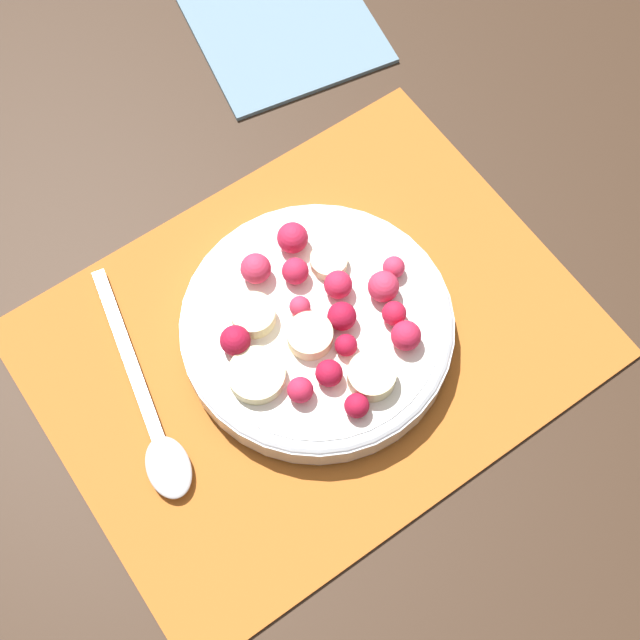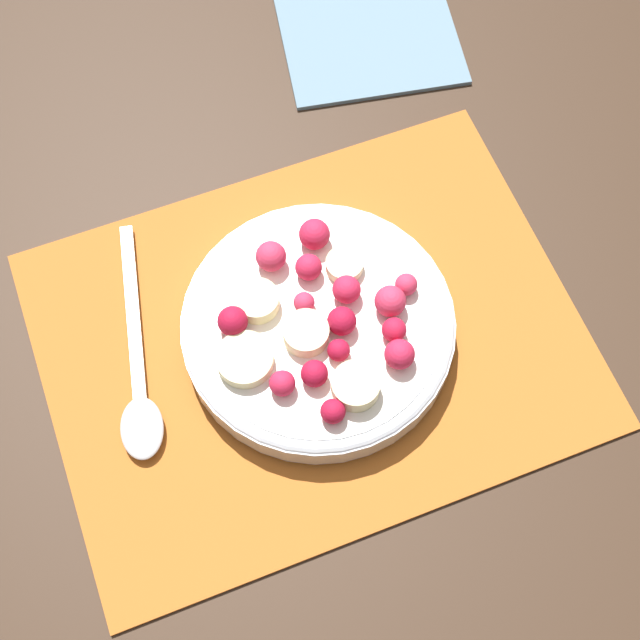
{
  "view_description": "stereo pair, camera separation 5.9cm",
  "coord_description": "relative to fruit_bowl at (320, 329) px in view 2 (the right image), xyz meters",
  "views": [
    {
      "loc": [
        0.13,
        0.2,
        0.58
      ],
      "look_at": [
        -0.01,
        0.0,
        0.04
      ],
      "focal_mm": 50.0,
      "sensor_mm": 36.0,
      "label": 1
    },
    {
      "loc": [
        0.08,
        0.23,
        0.58
      ],
      "look_at": [
        -0.01,
        0.0,
        0.04
      ],
      "focal_mm": 50.0,
      "sensor_mm": 36.0,
      "label": 2
    }
  ],
  "objects": [
    {
      "name": "spoon",
      "position": [
        0.13,
        -0.01,
        -0.01
      ],
      "size": [
        0.06,
        0.18,
        0.01
      ],
      "rotation": [
        0.0,
        0.0,
        7.65
      ],
      "color": "silver",
      "rests_on": "placemat"
    },
    {
      "name": "fruit_bowl",
      "position": [
        0.0,
        0.0,
        0.0
      ],
      "size": [
        0.19,
        0.19,
        0.05
      ],
      "color": "silver",
      "rests_on": "placemat"
    },
    {
      "name": "placemat",
      "position": [
        0.01,
        -0.0,
        -0.02
      ],
      "size": [
        0.37,
        0.28,
        0.01
      ],
      "color": "#B26023",
      "rests_on": "ground_plane"
    },
    {
      "name": "ground_plane",
      "position": [
        0.01,
        -0.0,
        -0.02
      ],
      "size": [
        3.0,
        3.0,
        0.0
      ],
      "primitive_type": "plane",
      "color": "#382619"
    },
    {
      "name": "napkin",
      "position": [
        -0.14,
        -0.25,
        -0.02
      ],
      "size": [
        0.17,
        0.17,
        0.01
      ],
      "color": "slate",
      "rests_on": "ground_plane"
    }
  ]
}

